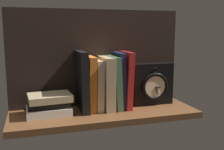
{
  "coord_description": "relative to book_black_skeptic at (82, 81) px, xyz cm",
  "views": [
    {
      "loc": [
        -27.72,
        -101.24,
        32.74
      ],
      "look_at": [
        4.3,
        3.85,
        14.26
      ],
      "focal_mm": 42.51,
      "sensor_mm": 36.0,
      "label": 1
    }
  ],
  "objects": [
    {
      "name": "ground_plane",
      "position": [
        8.47,
        -3.85,
        -13.53
      ],
      "size": [
        75.84,
        25.44,
        2.5
      ],
      "primitive_type": "cube",
      "color": "brown"
    },
    {
      "name": "back_panel",
      "position": [
        8.47,
        8.27,
        8.59
      ],
      "size": [
        75.84,
        1.2,
        41.75
      ],
      "primitive_type": "cube",
      "color": "black",
      "rests_on": "ground_plane"
    },
    {
      "name": "book_black_skeptic",
      "position": [
        0.0,
        0.0,
        0.0
      ],
      "size": [
        3.53,
        15.35,
        24.62
      ],
      "primitive_type": "cube",
      "rotation": [
        0.0,
        -0.02,
        0.0
      ],
      "color": "black",
      "rests_on": "ground_plane"
    },
    {
      "name": "book_orange_pandolfini",
      "position": [
        3.33,
        0.0,
        -1.1
      ],
      "size": [
        3.65,
        12.63,
        22.45
      ],
      "primitive_type": "cube",
      "rotation": [
        0.0,
        0.03,
        0.0
      ],
      "color": "orange",
      "rests_on": "ground_plane"
    },
    {
      "name": "book_cream_twain",
      "position": [
        6.55,
        0.0,
        -1.86
      ],
      "size": [
        3.4,
        12.1,
        20.92
      ],
      "primitive_type": "cube",
      "rotation": [
        0.0,
        0.03,
        0.0
      ],
      "color": "beige",
      "rests_on": "ground_plane"
    },
    {
      "name": "book_tan_shortstories",
      "position": [
        10.3,
        0.0,
        -1.33
      ],
      "size": [
        4.1,
        14.99,
        21.92
      ],
      "primitive_type": "cube",
      "rotation": [
        0.0,
        -0.0,
        0.0
      ],
      "color": "tan",
      "rests_on": "ground_plane"
    },
    {
      "name": "book_green_romantic",
      "position": [
        13.84,
        0.0,
        -1.2
      ],
      "size": [
        3.53,
        14.48,
        22.26
      ],
      "primitive_type": "cube",
      "rotation": [
        0.0,
        -0.05,
        0.0
      ],
      "color": "#476B44",
      "rests_on": "ground_plane"
    },
    {
      "name": "book_navy_bierce",
      "position": [
        16.31,
        0.0,
        -0.43
      ],
      "size": [
        2.92,
        12.15,
        23.77
      ],
      "primitive_type": "cube",
      "rotation": [
        0.0,
        -0.04,
        0.0
      ],
      "color": "#192147",
      "rests_on": "ground_plane"
    },
    {
      "name": "book_red_requiem",
      "position": [
        18.8,
        0.0,
        -0.3
      ],
      "size": [
        3.33,
        14.0,
        24.03
      ],
      "primitive_type": "cube",
      "rotation": [
        0.0,
        0.04,
        0.0
      ],
      "color": "red",
      "rests_on": "ground_plane"
    },
    {
      "name": "framed_clock",
      "position": [
        31.76,
        0.19,
        -3.15
      ],
      "size": [
        18.45,
        5.98,
        18.45
      ],
      "color": "black",
      "rests_on": "ground_plane"
    },
    {
      "name": "book_stack_side",
      "position": [
        -13.53,
        -1.64,
        -8.17
      ],
      "size": [
        17.89,
        13.43,
        8.19
      ],
      "color": "beige",
      "rests_on": "ground_plane"
    }
  ]
}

